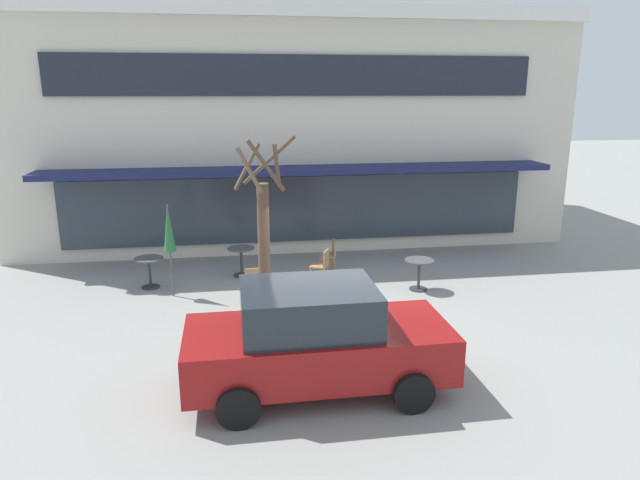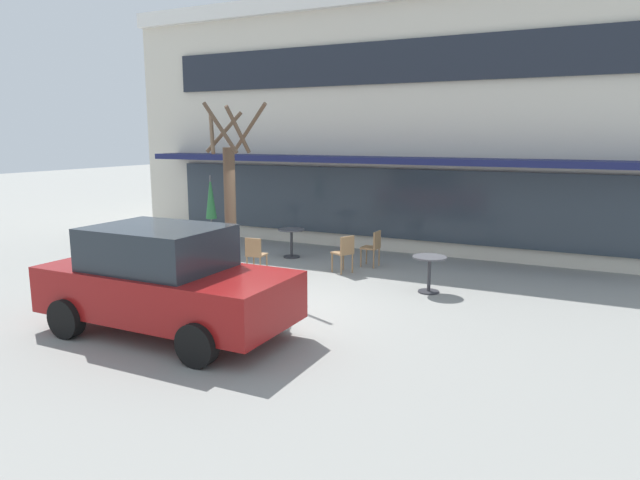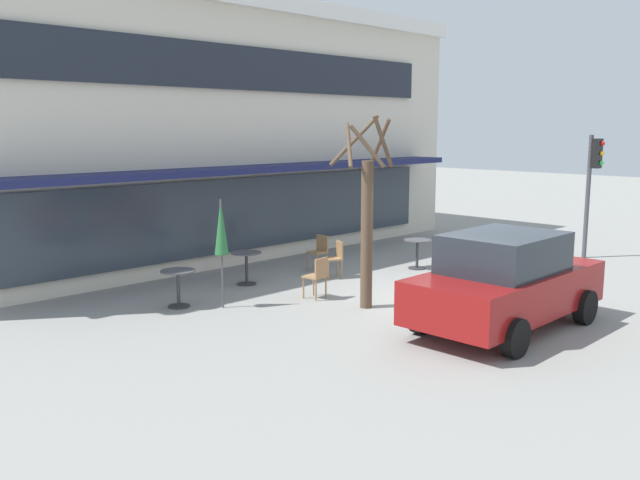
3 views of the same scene
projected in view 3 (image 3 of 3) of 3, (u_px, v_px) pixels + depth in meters
The scene contains 12 objects.
ground_plane at pixel (437, 302), 14.10m from camera, with size 80.00×80.00×0.00m, color gray.
building_facade at pixel (167, 129), 20.45m from camera, with size 16.73×9.10×7.07m.
cafe_table_near_wall at pixel (178, 282), 13.65m from camera, with size 0.70×0.70×0.76m.
cafe_table_streetside at pixel (246, 263), 15.61m from camera, with size 0.70×0.70×0.76m.
cafe_table_by_tree at pixel (417, 249), 17.37m from camera, with size 0.70×0.70×0.76m.
patio_umbrella_green_folded at pixel (221, 228), 13.41m from camera, with size 0.28×0.28×2.20m.
cafe_chair_0 at pixel (336, 256), 16.32m from camera, with size 0.54×0.54×0.89m.
cafe_chair_1 at pixel (319, 250), 17.20m from camera, with size 0.41×0.41×0.89m.
cafe_chair_2 at pixel (317, 274), 14.31m from camera, with size 0.44×0.44×0.89m.
parked_sedan at pixel (506, 281), 12.10m from camera, with size 4.21×2.04×1.76m.
street_tree at pixel (367, 219), 13.42m from camera, with size 1.29×1.23×3.85m.
traffic_light_pole at pixel (593, 176), 18.49m from camera, with size 0.26×0.44×3.40m.
Camera 3 is at (-11.44, -7.92, 3.60)m, focal length 38.00 mm.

